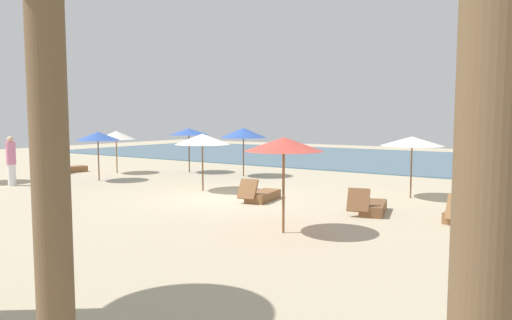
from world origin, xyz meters
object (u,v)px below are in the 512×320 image
(lounger_0, at_px, (262,195))
(umbrella_3, at_px, (189,132))
(umbrella_8, at_px, (116,135))
(umbrella_6, at_px, (98,136))
(umbrella_7, at_px, (243,133))
(umbrella_0, at_px, (284,144))
(person_0, at_px, (11,161))
(umbrella_1, at_px, (412,141))
(lounger_1, at_px, (372,207))
(umbrella_2, at_px, (202,139))
(lounger_3, at_px, (69,169))
(lounger_2, at_px, (462,214))

(lounger_0, bearing_deg, umbrella_3, 147.53)
(umbrella_8, height_order, lounger_0, umbrella_8)
(umbrella_6, xyz_separation_m, umbrella_7, (4.09, 4.58, 0.09))
(umbrella_0, bearing_deg, person_0, 177.33)
(umbrella_0, relative_size, umbrella_8, 1.09)
(umbrella_1, distance_m, umbrella_8, 13.49)
(umbrella_8, bearing_deg, umbrella_6, -55.06)
(umbrella_8, xyz_separation_m, lounger_1, (13.31, -2.37, -1.61))
(umbrella_0, bearing_deg, umbrella_6, 162.69)
(umbrella_2, relative_size, lounger_1, 1.17)
(umbrella_2, bearing_deg, lounger_3, 175.35)
(umbrella_0, relative_size, lounger_2, 1.31)
(umbrella_0, height_order, lounger_0, umbrella_0)
(lounger_0, xyz_separation_m, lounger_1, (3.57, 0.04, 0.00))
(umbrella_3, bearing_deg, umbrella_0, -38.24)
(umbrella_2, xyz_separation_m, umbrella_8, (-6.87, 1.87, -0.06))
(umbrella_3, height_order, lounger_2, umbrella_3)
(umbrella_0, height_order, umbrella_1, umbrella_0)
(umbrella_7, height_order, lounger_0, umbrella_7)
(umbrella_8, distance_m, lounger_1, 13.61)
(umbrella_3, relative_size, lounger_1, 1.21)
(umbrella_1, xyz_separation_m, umbrella_8, (-13.47, -0.73, -0.06))
(umbrella_7, relative_size, umbrella_8, 1.09)
(umbrella_6, relative_size, person_0, 1.07)
(umbrella_2, height_order, lounger_0, umbrella_2)
(umbrella_1, height_order, lounger_0, umbrella_1)
(umbrella_1, distance_m, lounger_3, 15.73)
(umbrella_8, xyz_separation_m, lounger_0, (9.74, -2.41, -1.61))
(person_0, bearing_deg, umbrella_6, 61.36)
(umbrella_3, distance_m, person_0, 7.66)
(lounger_1, xyz_separation_m, lounger_2, (2.23, 0.34, 0.01))
(umbrella_8, bearing_deg, umbrella_2, -15.24)
(umbrella_0, height_order, lounger_3, umbrella_0)
(umbrella_0, bearing_deg, umbrella_8, 155.74)
(umbrella_1, height_order, person_0, umbrella_1)
(umbrella_2, distance_m, person_0, 7.60)
(umbrella_1, distance_m, umbrella_3, 10.91)
(lounger_3, height_order, person_0, person_0)
(umbrella_2, bearing_deg, umbrella_1, 21.55)
(umbrella_1, xyz_separation_m, lounger_1, (-0.16, -3.10, -1.67))
(umbrella_3, bearing_deg, person_0, -110.38)
(umbrella_1, height_order, umbrella_3, umbrella_3)
(umbrella_8, bearing_deg, lounger_3, -150.79)
(umbrella_6, relative_size, lounger_3, 1.17)
(lounger_3, bearing_deg, umbrella_1, 6.90)
(umbrella_7, bearing_deg, umbrella_1, -11.82)
(umbrella_7, xyz_separation_m, lounger_0, (4.11, -4.78, -1.76))
(umbrella_2, relative_size, lounger_0, 1.19)
(umbrella_0, relative_size, umbrella_6, 1.07)
(umbrella_0, distance_m, person_0, 12.47)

